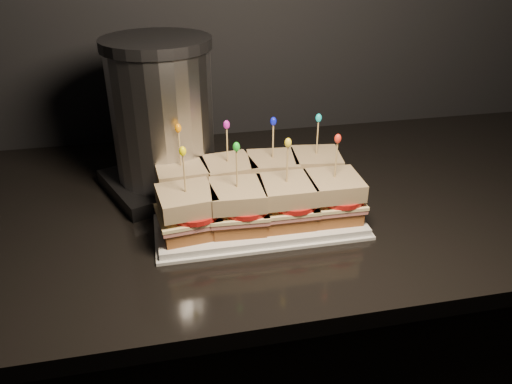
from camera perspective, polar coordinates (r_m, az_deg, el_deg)
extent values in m
cube|color=black|center=(1.33, 2.78, -17.66)|extent=(2.35, 0.71, 0.84)
cube|color=black|center=(1.06, 3.33, -1.02)|extent=(2.39, 0.75, 0.03)
cube|color=white|center=(0.96, 0.00, -2.41)|extent=(0.38, 0.23, 0.02)
cube|color=white|center=(0.97, 0.00, -2.72)|extent=(0.39, 0.25, 0.01)
cube|color=brown|center=(0.98, -8.28, -0.55)|extent=(0.10, 0.10, 0.03)
cube|color=#B55C5B|center=(0.98, -8.35, 0.31)|extent=(0.11, 0.11, 0.01)
cube|color=#FFE69E|center=(0.97, -8.38, 0.67)|extent=(0.11, 0.11, 0.01)
cylinder|color=#B51814|center=(0.96, -7.68, 0.97)|extent=(0.09, 0.09, 0.01)
cube|color=#5A3414|center=(0.96, -8.50, 2.15)|extent=(0.10, 0.10, 0.03)
cylinder|color=tan|center=(0.94, -8.69, 4.66)|extent=(0.00, 0.00, 0.09)
ellipsoid|color=orange|center=(0.92, -8.89, 7.22)|extent=(0.01, 0.01, 0.02)
cube|color=brown|center=(0.99, -3.15, -0.05)|extent=(0.10, 0.10, 0.03)
cube|color=#B55C5B|center=(0.98, -3.18, 0.81)|extent=(0.11, 0.11, 0.01)
cube|color=#FFE69E|center=(0.98, -3.19, 1.17)|extent=(0.12, 0.11, 0.01)
cylinder|color=#B51814|center=(0.97, -2.45, 1.47)|extent=(0.09, 0.09, 0.01)
cube|color=#5A3414|center=(0.97, -3.23, 2.65)|extent=(0.11, 0.11, 0.03)
cylinder|color=tan|center=(0.95, -3.31, 5.15)|extent=(0.00, 0.00, 0.09)
ellipsoid|color=#C819B2|center=(0.93, -3.38, 7.69)|extent=(0.01, 0.01, 0.02)
cube|color=brown|center=(1.01, 1.87, 0.44)|extent=(0.10, 0.10, 0.03)
cube|color=#B55C5B|center=(1.00, 1.88, 1.29)|extent=(0.11, 0.11, 0.01)
cube|color=#FFE69E|center=(1.00, 1.89, 1.65)|extent=(0.11, 0.11, 0.01)
cylinder|color=#B51814|center=(0.99, 2.65, 1.95)|extent=(0.09, 0.09, 0.01)
cube|color=#5A3414|center=(0.98, 1.91, 3.11)|extent=(0.10, 0.10, 0.03)
cylinder|color=tan|center=(0.96, 1.96, 5.58)|extent=(0.00, 0.00, 0.09)
ellipsoid|color=#0D15DF|center=(0.95, 2.00, 8.09)|extent=(0.01, 0.01, 0.02)
cube|color=brown|center=(1.03, 6.70, 0.91)|extent=(0.10, 0.10, 0.03)
cube|color=#B55C5B|center=(1.02, 6.75, 1.75)|extent=(0.11, 0.11, 0.01)
cube|color=#FFE69E|center=(1.02, 6.77, 2.10)|extent=(0.12, 0.11, 0.01)
cylinder|color=#B51814|center=(1.01, 7.55, 2.39)|extent=(0.09, 0.09, 0.01)
cube|color=#5A3414|center=(1.01, 6.86, 3.53)|extent=(0.11, 0.11, 0.03)
cylinder|color=tan|center=(0.99, 7.02, 5.95)|extent=(0.00, 0.00, 0.09)
ellipsoid|color=#10C5C7|center=(0.97, 7.17, 8.40)|extent=(0.01, 0.01, 0.02)
cube|color=brown|center=(0.89, -7.75, -3.79)|extent=(0.10, 0.10, 0.03)
cube|color=#B55C5B|center=(0.88, -7.82, -2.87)|extent=(0.11, 0.11, 0.01)
cube|color=#FFE69E|center=(0.88, -7.85, -2.48)|extent=(0.11, 0.11, 0.01)
cylinder|color=#B51814|center=(0.87, -7.06, -2.17)|extent=(0.09, 0.09, 0.01)
cube|color=#5A3414|center=(0.87, -7.97, -0.89)|extent=(0.10, 0.10, 0.03)
cylinder|color=tan|center=(0.84, -8.18, 1.84)|extent=(0.00, 0.00, 0.09)
ellipsoid|color=#FAE602|center=(0.83, -8.39, 4.63)|extent=(0.01, 0.01, 0.02)
cube|color=brown|center=(0.90, -2.09, -3.21)|extent=(0.10, 0.10, 0.03)
cube|color=#B55C5B|center=(0.89, -2.11, -2.29)|extent=(0.11, 0.10, 0.01)
cube|color=#FFE69E|center=(0.89, -2.12, -1.90)|extent=(0.11, 0.11, 0.01)
cylinder|color=#B51814|center=(0.88, -1.29, -1.59)|extent=(0.09, 0.09, 0.01)
cube|color=#5A3414|center=(0.87, -2.15, -0.31)|extent=(0.10, 0.10, 0.03)
cylinder|color=tan|center=(0.85, -2.20, 2.40)|extent=(0.00, 0.00, 0.09)
ellipsoid|color=green|center=(0.83, -2.26, 5.18)|extent=(0.01, 0.01, 0.02)
cube|color=brown|center=(0.92, 3.41, -2.61)|extent=(0.09, 0.09, 0.03)
cube|color=#B55C5B|center=(0.91, 3.44, -1.70)|extent=(0.10, 0.10, 0.01)
cube|color=#FFE69E|center=(0.90, 3.46, -1.32)|extent=(0.10, 0.10, 0.01)
cylinder|color=#B51814|center=(0.90, 4.31, -1.01)|extent=(0.09, 0.09, 0.01)
cube|color=#5A3414|center=(0.89, 3.51, 0.25)|extent=(0.09, 0.09, 0.03)
cylinder|color=tan|center=(0.87, 3.60, 2.92)|extent=(0.00, 0.00, 0.09)
ellipsoid|color=yellow|center=(0.85, 3.69, 5.65)|extent=(0.01, 0.01, 0.02)
cube|color=brown|center=(0.94, 8.67, -2.02)|extent=(0.09, 0.09, 0.03)
cube|color=#B55C5B|center=(0.93, 8.74, -1.13)|extent=(0.10, 0.10, 0.01)
cube|color=#FFE69E|center=(0.93, 8.77, -0.75)|extent=(0.11, 0.10, 0.01)
cylinder|color=#B51814|center=(0.93, 9.63, -0.45)|extent=(0.09, 0.09, 0.01)
cube|color=#5A3414|center=(0.92, 8.90, 0.78)|extent=(0.10, 0.10, 0.03)
cylinder|color=tan|center=(0.90, 9.12, 3.39)|extent=(0.00, 0.00, 0.09)
ellipsoid|color=red|center=(0.88, 9.34, 6.05)|extent=(0.01, 0.01, 0.02)
cube|color=#262628|center=(1.09, -9.97, 1.35)|extent=(0.30, 0.28, 0.03)
cylinder|color=silver|center=(1.03, -10.64, 8.64)|extent=(0.20, 0.20, 0.26)
cylinder|color=#262628|center=(0.99, -11.39, 16.35)|extent=(0.21, 0.21, 0.02)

